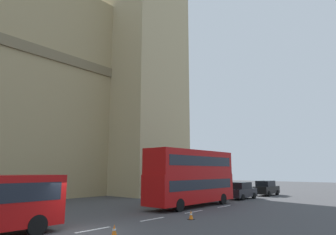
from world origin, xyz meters
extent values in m
plane|color=#424244|center=(0.00, 0.00, 0.00)|extent=(160.00, 160.00, 0.00)
cube|color=silver|center=(0.94, 0.00, 0.01)|extent=(2.20, 0.16, 0.01)
cube|color=silver|center=(5.54, 0.00, 0.01)|extent=(2.20, 0.16, 0.01)
cube|color=silver|center=(10.14, 0.00, 0.01)|extent=(2.20, 0.16, 0.01)
cube|color=silver|center=(14.74, 0.00, 0.01)|extent=(2.20, 0.16, 0.01)
cube|color=tan|center=(19.85, 16.00, 28.83)|extent=(9.85, 9.85, 57.66)
cylinder|color=black|center=(-1.75, 0.88, 0.50)|extent=(1.00, 0.30, 1.00)
cube|color=#B20F0F|center=(12.72, 2.00, 1.60)|extent=(10.23, 2.50, 2.40)
cube|color=#1E232D|center=(12.72, 2.00, 1.95)|extent=(9.21, 2.54, 0.84)
cube|color=#B20F0F|center=(12.72, 2.00, 3.85)|extent=(10.03, 2.50, 2.10)
cube|color=#1E232D|center=(12.72, 2.00, 3.95)|extent=(9.21, 2.54, 0.84)
cylinder|color=black|center=(15.99, 0.88, 0.50)|extent=(1.00, 0.30, 1.00)
cylinder|color=black|center=(9.44, 0.88, 0.50)|extent=(1.00, 0.30, 1.00)
cube|color=black|center=(22.08, 2.03, 0.70)|extent=(4.40, 1.80, 0.90)
cube|color=black|center=(21.88, 2.03, 1.50)|extent=(2.46, 1.66, 0.70)
cylinder|color=black|center=(23.49, 1.22, 0.32)|extent=(0.64, 0.30, 0.64)
cylinder|color=black|center=(20.67, 1.22, 0.32)|extent=(0.64, 0.30, 0.64)
cube|color=black|center=(28.57, 1.80, 0.70)|extent=(4.40, 1.80, 0.90)
cube|color=black|center=(28.37, 1.80, 1.50)|extent=(2.46, 1.66, 0.70)
cylinder|color=black|center=(29.97, 0.99, 0.32)|extent=(0.64, 0.30, 0.64)
cylinder|color=black|center=(27.16, 0.99, 0.32)|extent=(0.64, 0.30, 0.64)
cone|color=orange|center=(0.60, -2.17, 0.31)|extent=(0.28, 0.28, 0.55)
cylinder|color=white|center=(0.60, -2.17, 0.33)|extent=(0.17, 0.17, 0.08)
cube|color=black|center=(7.09, -1.98, 0.01)|extent=(0.36, 0.36, 0.03)
cone|color=orange|center=(7.09, -1.98, 0.31)|extent=(0.28, 0.28, 0.55)
cylinder|color=white|center=(7.09, -1.98, 0.33)|extent=(0.17, 0.17, 0.08)
camera|label=1|loc=(-8.96, -13.82, 3.13)|focal=31.36mm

